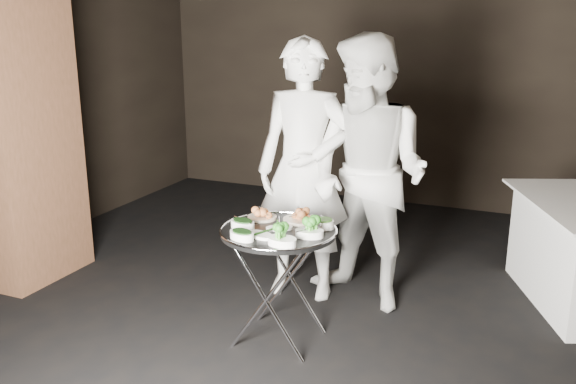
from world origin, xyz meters
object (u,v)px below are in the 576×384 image
at_px(waiter_left, 304,171).
at_px(waiter_right, 368,175).
at_px(serving_tray, 278,231).
at_px(tray_stand, 279,281).

height_order(waiter_left, waiter_right, waiter_right).
height_order(serving_tray, waiter_left, waiter_left).
bearing_deg(serving_tray, waiter_left, 99.62).
relative_size(tray_stand, waiter_left, 0.39).
distance_m(tray_stand, serving_tray, 0.33).
xyz_separation_m(serving_tray, waiter_right, (0.35, 0.75, 0.22)).
xyz_separation_m(waiter_left, waiter_right, (0.47, 0.02, 0.01)).
distance_m(waiter_left, waiter_right, 0.47).
bearing_deg(waiter_right, serving_tray, -94.11).
bearing_deg(tray_stand, waiter_left, 99.62).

